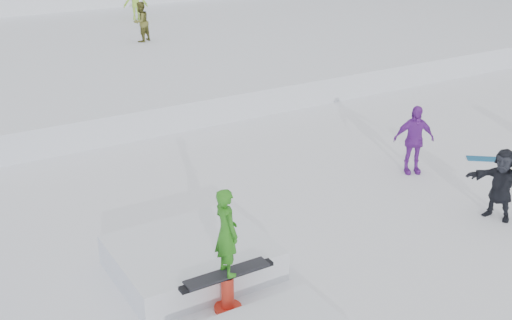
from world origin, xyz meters
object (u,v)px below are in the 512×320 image
walker_ygreen (135,1)px  spectator_dark (501,184)px  spectator_purple (414,140)px  jib_rail_feature (211,276)px  walker_olive (141,22)px

walker_ygreen → spectator_dark: bearing=104.8°
walker_ygreen → spectator_purple: size_ratio=1.01×
spectator_purple → jib_rail_feature: bearing=-138.0°
walker_ygreen → jib_rail_feature: bearing=87.4°
spectator_dark → walker_olive: bearing=165.5°
walker_olive → spectator_dark: bearing=66.8°
walker_olive → walker_ygreen: size_ratio=0.91×
spectator_dark → walker_ygreen: bearing=160.2°
walker_olive → spectator_purple: bearing=68.2°
walker_ygreen → jib_rail_feature: walker_ygreen is taller
walker_olive → spectator_dark: size_ratio=1.02×
walker_olive → walker_ygreen: bearing=-136.6°
walker_olive → spectator_purple: (1.44, -13.24, -0.73)m
walker_olive → spectator_dark: (1.33, -15.84, -0.81)m
walker_ygreen → walker_olive: bearing=86.7°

